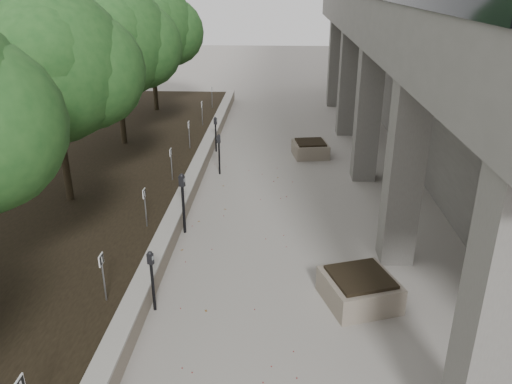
% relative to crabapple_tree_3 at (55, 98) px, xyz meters
% --- Properties ---
extents(retaining_wall, '(0.39, 26.00, 0.50)m').
position_rel_crabapple_tree_3_xyz_m(retaining_wall, '(2.97, 1.00, -2.87)').
color(retaining_wall, gray).
rests_on(retaining_wall, ground).
extents(planting_bed, '(7.00, 26.00, 0.40)m').
position_rel_crabapple_tree_3_xyz_m(planting_bed, '(-0.70, 1.00, -2.92)').
color(planting_bed, black).
rests_on(planting_bed, ground).
extents(crabapple_tree_3, '(4.60, 4.00, 5.44)m').
position_rel_crabapple_tree_3_xyz_m(crabapple_tree_3, '(0.00, 0.00, 0.00)').
color(crabapple_tree_3, '#1E4A1C').
rests_on(crabapple_tree_3, planting_bed).
extents(crabapple_tree_4, '(4.60, 4.00, 5.44)m').
position_rel_crabapple_tree_3_xyz_m(crabapple_tree_4, '(0.00, 5.00, 0.00)').
color(crabapple_tree_4, '#1E4A1C').
rests_on(crabapple_tree_4, planting_bed).
extents(crabapple_tree_5, '(4.60, 4.00, 5.44)m').
position_rel_crabapple_tree_3_xyz_m(crabapple_tree_5, '(0.00, 10.00, 0.00)').
color(crabapple_tree_5, '#1E4A1C').
rests_on(crabapple_tree_5, planting_bed).
extents(parking_sign_3, '(0.04, 0.22, 0.96)m').
position_rel_crabapple_tree_3_xyz_m(parking_sign_3, '(2.45, -4.50, -2.24)').
color(parking_sign_3, black).
rests_on(parking_sign_3, planting_bed).
extents(parking_sign_4, '(0.04, 0.22, 0.96)m').
position_rel_crabapple_tree_3_xyz_m(parking_sign_4, '(2.45, -1.50, -2.24)').
color(parking_sign_4, black).
rests_on(parking_sign_4, planting_bed).
extents(parking_sign_5, '(0.04, 0.22, 0.96)m').
position_rel_crabapple_tree_3_xyz_m(parking_sign_5, '(2.45, 1.50, -2.24)').
color(parking_sign_5, black).
rests_on(parking_sign_5, planting_bed).
extents(parking_sign_6, '(0.04, 0.22, 0.96)m').
position_rel_crabapple_tree_3_xyz_m(parking_sign_6, '(2.45, 4.50, -2.24)').
color(parking_sign_6, black).
rests_on(parking_sign_6, planting_bed).
extents(parking_sign_7, '(0.04, 0.22, 0.96)m').
position_rel_crabapple_tree_3_xyz_m(parking_sign_7, '(2.45, 7.50, -2.24)').
color(parking_sign_7, black).
rests_on(parking_sign_7, planting_bed).
extents(parking_sign_8, '(0.04, 0.22, 0.96)m').
position_rel_crabapple_tree_3_xyz_m(parking_sign_8, '(2.45, 10.50, -2.24)').
color(parking_sign_8, black).
rests_on(parking_sign_8, planting_bed).
extents(parking_meter_2, '(0.15, 0.13, 1.28)m').
position_rel_crabapple_tree_3_xyz_m(parking_meter_2, '(3.25, -4.20, -2.48)').
color(parking_meter_2, black).
rests_on(parking_meter_2, ground).
extents(parking_meter_3, '(0.18, 0.15, 1.57)m').
position_rel_crabapple_tree_3_xyz_m(parking_meter_3, '(3.25, -1.01, -2.34)').
color(parking_meter_3, black).
rests_on(parking_meter_3, ground).
extents(parking_meter_4, '(0.13, 0.10, 1.33)m').
position_rel_crabapple_tree_3_xyz_m(parking_meter_4, '(3.64, 3.09, -2.45)').
color(parking_meter_4, black).
rests_on(parking_meter_4, ground).
extents(parking_meter_5, '(0.14, 0.12, 1.30)m').
position_rel_crabapple_tree_3_xyz_m(parking_meter_5, '(3.25, 5.39, -2.47)').
color(parking_meter_5, black).
rests_on(parking_meter_5, ground).
extents(planter_front, '(1.63, 1.63, 0.60)m').
position_rel_crabapple_tree_3_xyz_m(planter_front, '(7.17, -3.75, -2.82)').
color(planter_front, gray).
rests_on(planter_front, ground).
extents(planter_back, '(1.33, 1.33, 0.54)m').
position_rel_crabapple_tree_3_xyz_m(planter_back, '(6.65, 5.05, -2.85)').
color(planter_back, gray).
rests_on(planter_back, ground).
extents(berry_scatter, '(3.30, 14.10, 0.02)m').
position_rel_crabapple_tree_3_xyz_m(berry_scatter, '(4.70, -3.00, -3.11)').
color(berry_scatter, maroon).
rests_on(berry_scatter, ground).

